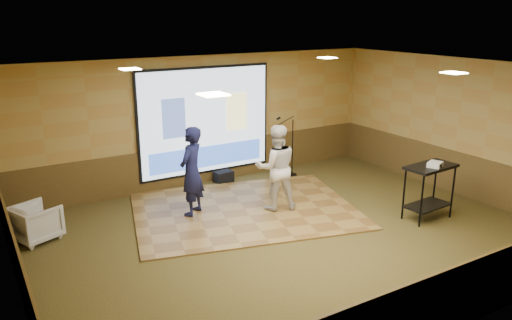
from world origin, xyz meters
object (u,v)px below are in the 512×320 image
player_left (192,171)px  player_right (276,167)px  dance_floor (245,209)px  av_table (430,180)px  duffel_bag (223,177)px  projector_screen (206,122)px  banquet_chair (36,223)px  mic_stand (290,156)px  projector (435,164)px

player_left → player_right: size_ratio=1.01×
dance_floor → player_right: bearing=-27.6°
av_table → player_right: bearing=140.5°
player_right → duffel_bag: (-0.12, 2.11, -0.78)m
projector_screen → banquet_chair: (-4.00, -1.31, -1.14)m
av_table → duffel_bag: size_ratio=2.53×
mic_stand → banquet_chair: size_ratio=2.10×
player_right → projector: 3.06m
player_right → mic_stand: (1.55, 1.72, -0.42)m
projector_screen → banquet_chair: projector_screen is taller
projector → banquet_chair: 7.44m
dance_floor → mic_stand: bearing=33.8°
dance_floor → mic_stand: mic_stand is taller
player_right → av_table: (2.32, -1.91, -0.12)m
banquet_chair → duffel_bag: (4.33, 1.11, -0.20)m
projector → banquet_chair: bearing=133.5°
projector → mic_stand: 3.86m
av_table → duffel_bag: bearing=121.3°
player_left → banquet_chair: 2.95m
player_left → av_table: 4.65m
mic_stand → player_right: bearing=-147.6°
projector_screen → banquet_chair: size_ratio=4.54×
projector_screen → av_table: bearing=-56.7°
projector_screen → projector: bearing=-57.5°
player_right → duffel_bag: bearing=-67.1°
banquet_chair → projector: bearing=-137.2°
mic_stand → duffel_bag: bearing=151.2°
banquet_chair → duffel_bag: 4.47m
projector_screen → projector: 5.13m
player_right → projector: (2.30, -2.01, 0.23)m
projector_screen → player_left: 2.11m
projector → projector_screen: bearing=100.0°
av_table → projector: (-0.01, -0.10, 0.35)m
banquet_chair → duffel_bag: banquet_chair is taller
projector_screen → av_table: 5.09m
dance_floor → duffel_bag: (0.45, 1.81, 0.12)m
mic_stand → projector_screen: bearing=147.9°
banquet_chair → duffel_bag: bearing=-98.8°
dance_floor → mic_stand: (2.12, 1.42, 0.48)m
projector_screen → dance_floor: (-0.12, -2.01, -1.46)m
player_left → duffel_bag: (1.46, 1.50, -0.79)m
duffel_bag → player_left: bearing=-134.3°
player_left → duffel_bag: size_ratio=4.12×
projector_screen → duffel_bag: projector_screen is taller
player_left → mic_stand: bearing=160.3°
dance_floor → projector: bearing=-38.7°
projector → player_right: bearing=116.5°
player_right → duffel_bag: player_right is taller
projector → duffel_bag: size_ratio=0.65×
projector_screen → player_right: projector_screen is taller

